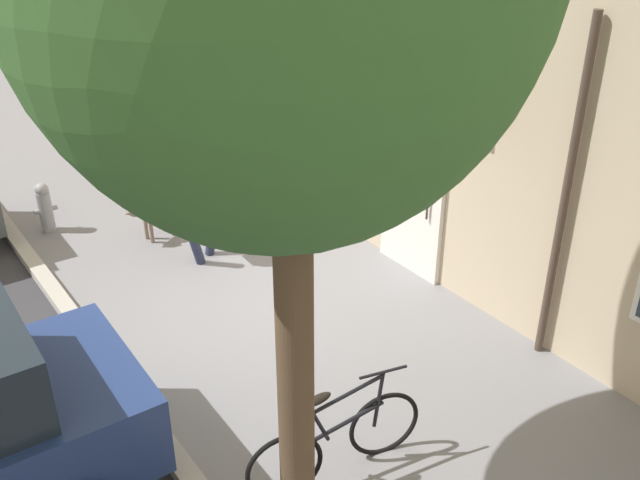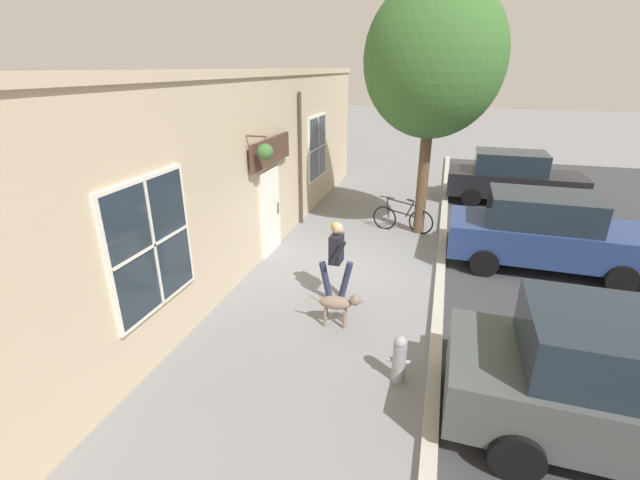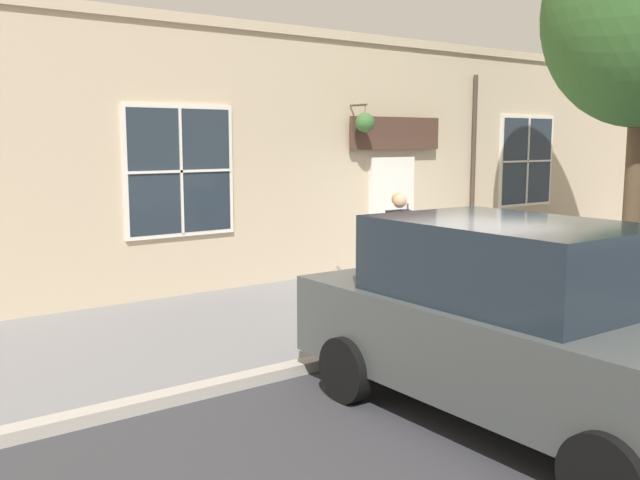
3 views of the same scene
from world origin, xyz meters
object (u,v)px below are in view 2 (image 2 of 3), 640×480
Objects in this scene: dog_on_leash at (339,303)px; parked_car_nearest_curb at (634,388)px; parked_car_mid_block at (545,232)px; parked_car_far_end at (512,178)px; leaning_bicycle at (402,218)px; pedestrian_walking at (336,254)px; street_tree_by_curb at (431,64)px; fire_hydrant at (399,358)px.

dog_on_leash is 0.23× the size of parked_car_nearest_curb.
parked_car_far_end is (-0.09, 5.31, 0.00)m from parked_car_mid_block.
parked_car_far_end is (3.26, 3.81, 0.50)m from leaning_bicycle.
dog_on_leash is 0.57× the size of leaning_bicycle.
street_tree_by_curb is at bearing 73.55° from pedestrian_walking.
fire_hydrant is at bearing -119.21° from parked_car_mid_block.
pedestrian_walking is 1.65× the size of dog_on_leash.
parked_car_mid_block reaches higher than pedestrian_walking.
parked_car_far_end is at bearing 90.97° from parked_car_mid_block.
dog_on_leash is 0.15× the size of street_tree_by_curb.
leaning_bicycle is at bearing 83.59° from dog_on_leash.
parked_car_nearest_curb is 5.63× the size of fire_hydrant.
parked_car_nearest_curb is (2.97, -6.88, -3.56)m from street_tree_by_curb.
fire_hydrant is (1.21, -1.18, -0.06)m from dog_on_leash.
fire_hydrant is at bearing -44.35° from dog_on_leash.
dog_on_leash is 9.80m from parked_car_far_end.
parked_car_far_end is at bearing 52.53° from street_tree_by_curb.
parked_car_far_end reaches higher than leaning_bicycle.
pedestrian_walking reaches higher than fire_hydrant.
leaning_bicycle is 0.40× the size of parked_car_nearest_curb.
parked_car_mid_block is at bearing -28.02° from street_tree_by_curb.
dog_on_leash is at bearing -72.97° from pedestrian_walking.
pedestrian_walking is 2.13× the size of fire_hydrant.
parked_car_far_end is (2.86, 3.74, -3.56)m from street_tree_by_curb.
street_tree_by_curb is at bearing 79.48° from dog_on_leash.
pedestrian_walking is at bearing -117.22° from parked_car_far_end.
leaning_bicycle is at bearing -130.54° from parked_car_far_end.
parked_car_nearest_curb is (3.37, -6.81, 0.50)m from leaning_bicycle.
dog_on_leash is at bearing 157.73° from parked_car_nearest_curb.
street_tree_by_curb is 1.48× the size of parked_car_nearest_curb.
parked_car_mid_block is (2.96, -1.57, -3.56)m from street_tree_by_curb.
leaning_bicycle is 0.40× the size of parked_car_mid_block.
leaning_bicycle is at bearing 95.60° from fire_hydrant.
leaning_bicycle is 6.40m from fire_hydrant.
parked_car_far_end reaches higher than dog_on_leash.
parked_car_mid_block is at bearing 32.88° from pedestrian_walking.
pedestrian_walking is at bearing -106.45° from street_tree_by_curb.
leaning_bicycle is (0.88, 4.23, -0.60)m from pedestrian_walking.
parked_car_nearest_curb is at bearing -89.42° from parked_car_far_end.
dog_on_leash is at bearing -136.80° from parked_car_mid_block.
parked_car_nearest_curb is 10.62m from parked_car_far_end.
street_tree_by_curb reaches higher than parked_car_far_end.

